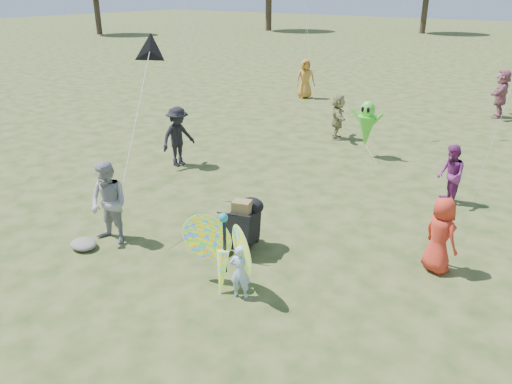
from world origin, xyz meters
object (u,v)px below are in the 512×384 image
(child_girl, at_px, (240,272))
(butterfly_kite, at_px, (223,253))
(crowd_b, at_px, (178,137))
(jogging_stroller, at_px, (245,222))
(crowd_g, at_px, (305,79))
(adult_man, at_px, (109,203))
(crowd_a, at_px, (440,235))
(crowd_j, at_px, (501,94))
(alien_kite, at_px, (366,126))
(crowd_e, at_px, (450,175))
(crowd_d, at_px, (338,117))

(child_girl, distance_m, butterfly_kite, 0.45)
(crowd_b, bearing_deg, jogging_stroller, -115.89)
(crowd_g, height_order, butterfly_kite, crowd_g)
(adult_man, bearing_deg, butterfly_kite, -6.01)
(crowd_b, bearing_deg, crowd_g, 16.77)
(adult_man, distance_m, butterfly_kite, 2.96)
(crowd_a, bearing_deg, jogging_stroller, 53.86)
(crowd_g, distance_m, crowd_j, 8.30)
(child_girl, distance_m, alien_kite, 8.40)
(adult_man, height_order, crowd_g, crowd_g)
(child_girl, xyz_separation_m, alien_kite, (-1.53, 8.24, 0.48))
(crowd_e, bearing_deg, crowd_d, -160.91)
(adult_man, bearing_deg, crowd_g, 99.54)
(butterfly_kite, xyz_separation_m, alien_kite, (-1.13, 8.20, 0.28))
(crowd_b, height_order, crowd_e, crowd_b)
(crowd_e, xyz_separation_m, jogging_stroller, (-2.57, -4.71, -0.12))
(child_girl, xyz_separation_m, jogging_stroller, (-0.93, 1.37, 0.12))
(crowd_a, distance_m, butterfly_kite, 3.95)
(jogging_stroller, bearing_deg, crowd_g, 98.60)
(jogging_stroller, bearing_deg, crowd_a, 5.97)
(crowd_b, relative_size, butterfly_kite, 1.00)
(butterfly_kite, bearing_deg, child_girl, -6.34)
(crowd_g, xyz_separation_m, jogging_stroller, (6.57, -13.32, -0.28))
(crowd_d, relative_size, crowd_e, 1.05)
(crowd_b, xyz_separation_m, crowd_j, (6.26, 11.76, 0.08))
(crowd_b, height_order, butterfly_kite, crowd_b)
(crowd_b, relative_size, jogging_stroller, 1.55)
(crowd_a, distance_m, alien_kite, 6.69)
(child_girl, height_order, jogging_stroller, jogging_stroller)
(crowd_e, bearing_deg, butterfly_kite, -53.80)
(adult_man, relative_size, jogging_stroller, 1.53)
(crowd_g, relative_size, jogging_stroller, 1.59)
(child_girl, bearing_deg, crowd_a, -150.37)
(crowd_a, relative_size, crowd_e, 0.99)
(crowd_e, relative_size, butterfly_kite, 0.84)
(crowd_g, bearing_deg, crowd_d, -93.15)
(crowd_a, bearing_deg, child_girl, 79.90)
(child_girl, distance_m, jogging_stroller, 1.66)
(alien_kite, bearing_deg, crowd_g, 132.85)
(crowd_e, relative_size, crowd_g, 0.82)
(crowd_e, distance_m, alien_kite, 3.84)
(crowd_e, bearing_deg, crowd_b, -111.23)
(crowd_e, xyz_separation_m, crowd_g, (-9.14, 8.62, 0.16))
(crowd_d, height_order, jogging_stroller, crowd_d)
(butterfly_kite, bearing_deg, crowd_j, 86.15)
(butterfly_kite, bearing_deg, crowd_b, 140.67)
(crowd_b, relative_size, crowd_g, 0.97)
(crowd_d, height_order, crowd_g, crowd_g)
(adult_man, bearing_deg, alien_kite, 71.17)
(crowd_j, bearing_deg, butterfly_kite, -7.61)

